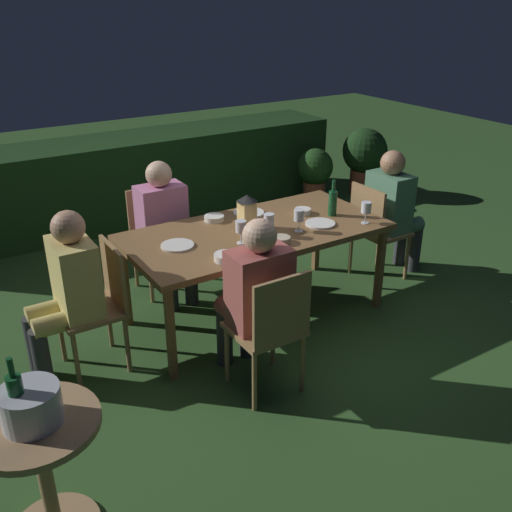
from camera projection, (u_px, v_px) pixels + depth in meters
The scene contains 28 objects.
ground_plane at pixel (256, 314), 4.60m from camera, with size 16.00×16.00×0.00m, color #2D5123.
dining_table at pixel (256, 235), 4.31m from camera, with size 1.96×0.96×0.74m.
chair_side_right_a at pixel (157, 234), 4.85m from camera, with size 0.42×0.40×0.87m.
person_in_pink at pixel (165, 225), 4.64m from camera, with size 0.38×0.47×1.15m.
chair_head_far at pixel (375, 228), 4.99m from camera, with size 0.40×0.42×0.87m.
person_in_green at pixel (394, 207), 5.02m from camera, with size 0.48×0.38×1.15m.
chair_head_near at pixel (99, 301), 3.80m from camera, with size 0.40×0.42×0.87m.
person_in_mustard at pixel (67, 289), 3.65m from camera, with size 0.48×0.38×1.15m.
chair_side_left_a at pixel (271, 327), 3.51m from camera, with size 0.42×0.40×0.87m.
person_in_rust at pixel (254, 292), 3.60m from camera, with size 0.38×0.47×1.15m.
lantern_centerpiece at pixel (247, 210), 4.24m from camera, with size 0.15×0.15×0.27m.
green_bottle_on_table at pixel (333, 202), 4.51m from camera, with size 0.07×0.07×0.29m.
wine_glass_a at pixel (241, 228), 4.01m from camera, with size 0.08×0.08×0.17m.
wine_glass_b at pixel (269, 221), 4.13m from camera, with size 0.08×0.08×0.17m.
wine_glass_c at pixel (366, 209), 4.36m from camera, with size 0.08×0.08×0.17m.
wine_glass_d at pixel (299, 216), 4.21m from camera, with size 0.08×0.08×0.17m.
plate_a at pixel (177, 245), 4.00m from camera, with size 0.23×0.23×0.01m, color silver.
plate_b at pixel (249, 213), 4.59m from camera, with size 0.25×0.25×0.01m, color white.
plate_c at pixel (320, 224), 4.38m from camera, with size 0.23×0.23×0.01m, color white.
bowl_olives at pixel (226, 257), 3.78m from camera, with size 0.16×0.16×0.05m.
bowl_bread at pixel (214, 218), 4.45m from camera, with size 0.15×0.15×0.04m.
bowl_salad at pixel (303, 211), 4.58m from camera, with size 0.13×0.13×0.04m.
bowl_dip at pixel (281, 240), 4.05m from camera, with size 0.13×0.13×0.04m.
side_table at pixel (42, 460), 2.57m from camera, with size 0.57×0.57×0.67m.
ice_bucket at pixel (30, 404), 2.43m from camera, with size 0.26×0.26×0.34m.
hedge_backdrop at pixel (133, 178), 6.40m from camera, with size 4.83×0.78×0.92m, color #193816.
potted_plant_by_hedge at pixel (315, 172), 6.81m from camera, with size 0.43×0.43×0.68m.
potted_plant_corner at pixel (364, 156), 7.15m from camera, with size 0.56×0.56×0.83m.
Camera 1 is at (-2.12, -3.37, 2.35)m, focal length 40.29 mm.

